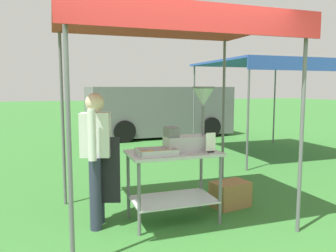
% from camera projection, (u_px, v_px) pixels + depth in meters
% --- Properties ---
extents(ground_plane, '(70.00, 70.00, 0.00)m').
position_uv_depth(ground_plane, '(99.00, 151.00, 8.93)').
color(ground_plane, '#33702D').
extents(stall_canopy, '(2.73, 2.05, 2.47)m').
position_uv_depth(stall_canopy, '(171.00, 30.00, 4.07)').
color(stall_canopy, slate).
rests_on(stall_canopy, ground).
extents(donut_cart, '(1.12, 0.66, 0.88)m').
position_uv_depth(donut_cart, '(173.00, 170.00, 4.17)').
color(donut_cart, '#B7B7BC').
rests_on(donut_cart, ground).
extents(donut_tray, '(0.47, 0.31, 0.07)m').
position_uv_depth(donut_tray, '(157.00, 153.00, 3.96)').
color(donut_tray, '#B7B7BC').
rests_on(donut_tray, donut_cart).
extents(donut_fryer, '(0.64, 0.28, 0.80)m').
position_uv_depth(donut_fryer, '(192.00, 125.00, 4.24)').
color(donut_fryer, '#B7B7BC').
rests_on(donut_fryer, donut_cart).
extents(menu_sign, '(0.13, 0.05, 0.24)m').
position_uv_depth(menu_sign, '(211.00, 144.00, 4.10)').
color(menu_sign, black).
rests_on(menu_sign, donut_cart).
extents(vendor, '(0.47, 0.53, 1.61)m').
position_uv_depth(vendor, '(97.00, 153.00, 3.98)').
color(vendor, '#2D3347').
rests_on(vendor, ground).
extents(supply_crate, '(0.57, 0.44, 0.35)m').
position_uv_depth(supply_crate, '(230.00, 194.00, 4.74)').
color(supply_crate, olive).
rests_on(supply_crate, ground).
extents(van_grey, '(4.90, 2.28, 1.69)m').
position_uv_depth(van_grey, '(160.00, 111.00, 11.62)').
color(van_grey, slate).
rests_on(van_grey, ground).
extents(neighbour_tent, '(2.81, 2.90, 2.30)m').
position_uv_depth(neighbour_tent, '(267.00, 65.00, 8.21)').
color(neighbour_tent, slate).
rests_on(neighbour_tent, ground).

